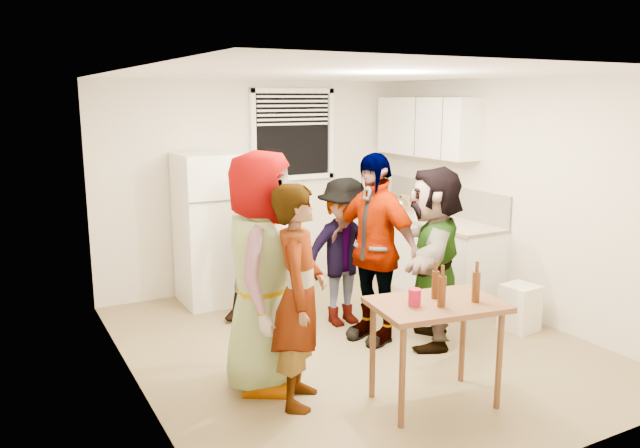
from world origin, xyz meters
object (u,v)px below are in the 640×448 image
refrigerator (211,229)px  guest_black (372,338)px  guest_grey (263,385)px  trash_bin (520,306)px  guest_orange (431,342)px  red_cup (414,305)px  beer_bottle_counter (431,220)px  kettle (400,210)px  blue_cup (446,228)px  beer_bottle_table (435,298)px  guest_back_left (261,320)px  guest_back_right (344,323)px  serving_table (433,402)px  guest_stripe (300,401)px  wine_bottle (383,203)px

refrigerator → guest_black: refrigerator is taller
guest_grey → trash_bin: bearing=-58.0°
guest_orange → red_cup: bearing=-6.7°
refrigerator → beer_bottle_counter: refrigerator is taller
refrigerator → red_cup: size_ratio=13.56×
refrigerator → kettle: 2.42m
blue_cup → guest_grey: blue_cup is taller
blue_cup → beer_bottle_table: blue_cup is taller
guest_back_left → beer_bottle_table: bearing=-59.0°
kettle → guest_back_right: 2.01m
serving_table → guest_grey: (-1.03, 0.89, 0.00)m
refrigerator → guest_orange: 2.74m
serving_table → guest_stripe: bearing=150.6°
red_cup → guest_back_right: size_ratio=0.08×
guest_grey → kettle: bearing=-20.7°
guest_black → refrigerator: bearing=-167.4°
serving_table → beer_bottle_table: bearing=60.9°
blue_cup → guest_orange: blue_cup is taller
kettle → guest_stripe: size_ratio=0.14×
red_cup → guest_back_left: 2.43m
wine_bottle → guest_stripe: 4.07m
kettle → guest_grey: (-2.76, -1.97, -0.90)m
guest_grey → guest_black: 1.39m
trash_bin → guest_back_right: trash_bin is taller
wine_bottle → beer_bottle_table: bearing=-118.3°
serving_table → guest_grey: bearing=139.0°
kettle → guest_grey: size_ratio=0.12×
kettle → serving_table: (-1.73, -2.86, -0.90)m
refrigerator → blue_cup: size_ratio=13.71×
trash_bin → guest_grey: 2.78m
blue_cup → guest_back_right: bearing=176.3°
refrigerator → blue_cup: bearing=-33.1°
kettle → guest_back_left: 2.42m
kettle → guest_black: size_ratio=0.13×
guest_stripe → guest_back_right: (1.17, 1.30, 0.00)m
red_cup → guest_stripe: red_cup is taller
trash_bin → blue_cup: bearing=103.2°
trash_bin → guest_black: (-1.44, 0.50, -0.25)m
refrigerator → guest_back_left: 1.22m
beer_bottle_table → guest_orange: 1.38m
beer_bottle_table → guest_back_left: (-0.49, 2.22, -0.81)m
beer_bottle_counter → red_cup: (-1.87, -2.16, -0.09)m
refrigerator → guest_back_left: bearing=-75.0°
blue_cup → red_cup: size_ratio=0.99×
beer_bottle_table → guest_stripe: size_ratio=0.12×
wine_bottle → guest_stripe: wine_bottle is taller
kettle → wine_bottle: (0.10, 0.53, 0.00)m
guest_grey → guest_back_right: (1.30, 0.91, 0.00)m
red_cup → guest_back_right: (0.47, 1.79, -0.81)m
trash_bin → guest_stripe: 2.66m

